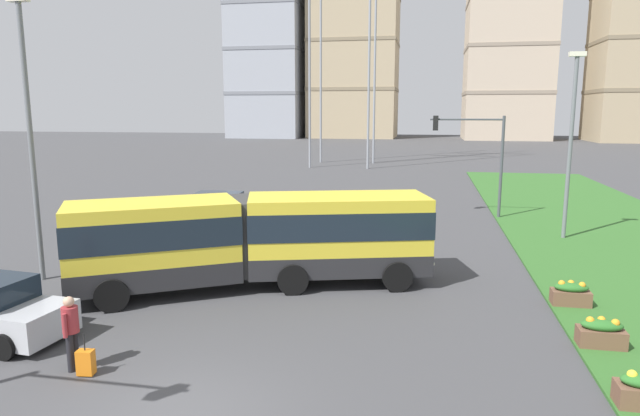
# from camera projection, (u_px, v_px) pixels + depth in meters

# --- Properties ---
(articulated_bus) EXTENTS (11.72, 6.90, 3.00)m
(articulated_bus) POSITION_uv_depth(u_px,v_px,m) (255.00, 239.00, 18.29)
(articulated_bus) COLOR yellow
(articulated_bus) RESTS_ON ground
(car_white_van) EXTENTS (4.52, 2.29, 1.58)m
(car_white_van) POSITION_uv_depth(u_px,v_px,m) (220.00, 208.00, 29.17)
(car_white_van) COLOR silver
(car_white_van) RESTS_ON ground
(pedestrian_crossing) EXTENTS (0.36, 0.58, 1.74)m
(pedestrian_crossing) POSITION_uv_depth(u_px,v_px,m) (71.00, 328.00, 12.45)
(pedestrian_crossing) COLOR black
(pedestrian_crossing) RESTS_ON ground
(rolling_suitcase) EXTENTS (0.39, 0.28, 0.97)m
(rolling_suitcase) POSITION_uv_depth(u_px,v_px,m) (86.00, 362.00, 12.29)
(rolling_suitcase) COLOR orange
(rolling_suitcase) RESTS_ON ground
(flower_planter_1) EXTENTS (1.10, 0.56, 0.74)m
(flower_planter_1) POSITION_uv_depth(u_px,v_px,m) (601.00, 333.00, 13.64)
(flower_planter_1) COLOR brown
(flower_planter_1) RESTS_ON grass_median
(flower_planter_2) EXTENTS (1.10, 0.56, 0.74)m
(flower_planter_2) POSITION_uv_depth(u_px,v_px,m) (571.00, 293.00, 16.56)
(flower_planter_2) COLOR brown
(flower_planter_2) RESTS_ON grass_median
(traffic_light_far_right) EXTENTS (3.94, 0.28, 5.56)m
(traffic_light_far_right) POSITION_uv_depth(u_px,v_px,m) (477.00, 147.00, 29.90)
(traffic_light_far_right) COLOR #474C51
(traffic_light_far_right) RESTS_ON ground
(streetlight_left) EXTENTS (0.70, 0.28, 9.48)m
(streetlight_left) POSITION_uv_depth(u_px,v_px,m) (30.00, 130.00, 18.47)
(streetlight_left) COLOR slate
(streetlight_left) RESTS_ON ground
(streetlight_median) EXTENTS (0.70, 0.28, 8.35)m
(streetlight_median) POSITION_uv_depth(u_px,v_px,m) (571.00, 138.00, 24.59)
(streetlight_median) COLOR slate
(streetlight_median) RESTS_ON ground
(apartment_tower_west) EXTENTS (15.59, 18.60, 54.58)m
(apartment_tower_west) POSITION_uv_depth(u_px,v_px,m) (270.00, 10.00, 120.24)
(apartment_tower_west) COLOR #9EA3AD
(apartment_tower_west) RESTS_ON ground
(apartment_tower_westcentre) EXTENTS (18.66, 16.66, 49.65)m
(apartment_tower_westcentre) POSITION_uv_depth(u_px,v_px,m) (355.00, 21.00, 118.98)
(apartment_tower_westcentre) COLOR tan
(apartment_tower_westcentre) RESTS_ON ground
(apartment_tower_centre) EXTENTS (16.66, 15.23, 44.76)m
(apartment_tower_centre) POSITION_uv_depth(u_px,v_px,m) (510.00, 27.00, 110.54)
(apartment_tower_centre) COLOR #C6B299
(apartment_tower_centre) RESTS_ON ground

